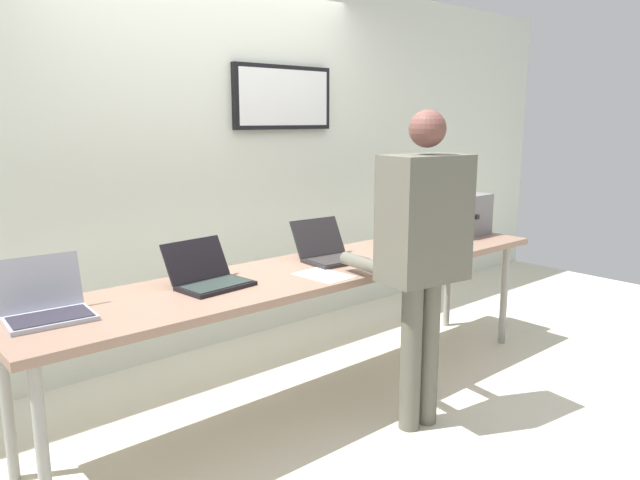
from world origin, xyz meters
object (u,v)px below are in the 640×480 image
Objects in this scene: laptop_station_2 at (329,251)px; equipment_box at (455,214)px; workbench at (315,275)px; laptop_station_1 at (208,276)px; person at (422,241)px; laptop_station_0 at (46,304)px; laptop_station_3 at (418,233)px.

equipment_box is at bearing 0.83° from laptop_station_2.
laptop_station_1 is at bearing 174.63° from workbench.
laptop_station_2 is 0.23× the size of person.
laptop_station_0 is 0.94× the size of laptop_station_1.
laptop_station_3 is at bearing -177.08° from equipment_box.
laptop_station_3 is 0.23× the size of person.
equipment_box is (1.43, 0.10, 0.20)m from workbench.
laptop_station_0 is 0.22× the size of person.
laptop_station_3 is (0.82, -0.00, 0.01)m from laptop_station_2.
equipment_box reaches higher than laptop_station_2.
workbench is 8.19× the size of equipment_box.
laptop_station_2 is 0.72m from person.
laptop_station_0 is 1.61m from laptop_station_2.
laptop_station_1 is 0.84m from laptop_station_2.
person is (0.19, -0.62, 0.27)m from workbench.
laptop_station_1 is 1.01× the size of laptop_station_3.
laptop_station_2 is (0.18, 0.08, 0.10)m from workbench.
person is (-1.24, -0.72, 0.07)m from equipment_box.
laptop_station_1 is at bearing -179.50° from laptop_station_3.
laptop_station_1 is 1.10m from person.
laptop_station_2 is at bearing 23.99° from workbench.
workbench is 2.04× the size of person.
laptop_station_0 is 2.43m from laptop_station_3.
equipment_box is 0.25× the size of person.
laptop_station_3 is 1.08m from person.
equipment_box is at bearing 30.02° from person.
laptop_station_2 is at bearing 1.25° from laptop_station_1.
person is (0.01, -0.70, 0.17)m from laptop_station_2.
laptop_station_0 is at bearing 179.03° from laptop_station_1.
laptop_station_2 reaches higher than laptop_station_1.
workbench is 0.22m from laptop_station_2.
laptop_station_0 is 0.95× the size of laptop_station_3.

